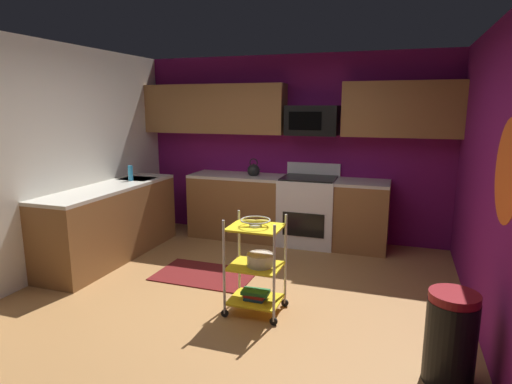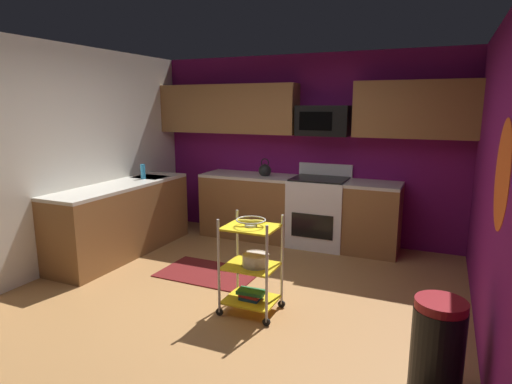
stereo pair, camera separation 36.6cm
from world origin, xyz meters
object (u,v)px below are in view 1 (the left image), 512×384
at_px(microwave, 312,121).
at_px(mixing_bowl_large, 260,260).
at_px(book_stack, 256,294).
at_px(trash_can, 450,338).
at_px(fruit_bowl, 256,221).
at_px(oven_range, 309,210).
at_px(rolling_cart, 256,266).
at_px(dish_soap_bottle, 130,173).
at_px(kettle, 254,170).

xyz_separation_m(microwave, mixing_bowl_large, (0.01, -2.28, -1.18)).
relative_size(book_stack, trash_can, 0.40).
xyz_separation_m(fruit_bowl, book_stack, (0.00, 0.00, -0.70)).
relative_size(oven_range, trash_can, 1.67).
xyz_separation_m(microwave, trash_can, (1.57, -2.82, -1.37)).
height_order(rolling_cart, dish_soap_bottle, dish_soap_bottle).
distance_m(microwave, book_stack, 2.74).
height_order(book_stack, trash_can, trash_can).
height_order(kettle, trash_can, kettle).
height_order(rolling_cart, trash_can, rolling_cart).
bearing_deg(fruit_bowl, trash_can, -18.68).
bearing_deg(microwave, oven_range, -89.74).
bearing_deg(fruit_bowl, rolling_cart, -165.96).
bearing_deg(kettle, book_stack, -70.45).
height_order(kettle, dish_soap_bottle, kettle).
distance_m(mixing_bowl_large, book_stack, 0.35).
distance_m(oven_range, kettle, 0.96).
bearing_deg(kettle, trash_can, -48.81).
bearing_deg(rolling_cart, book_stack, 26.57).
bearing_deg(oven_range, dish_soap_bottle, -157.24).
relative_size(mixing_bowl_large, trash_can, 0.38).
relative_size(oven_range, book_stack, 4.22).
distance_m(dish_soap_bottle, trash_can, 4.24).
relative_size(rolling_cart, trash_can, 1.39).
distance_m(fruit_bowl, kettle, 2.31).
bearing_deg(dish_soap_bottle, rolling_cart, -29.73).
xyz_separation_m(rolling_cart, book_stack, (0.00, 0.00, -0.28)).
height_order(book_stack, kettle, kettle).
distance_m(microwave, mixing_bowl_large, 2.57).
bearing_deg(microwave, book_stack, -90.84).
xyz_separation_m(oven_range, mixing_bowl_large, (0.01, -2.17, 0.04)).
relative_size(book_stack, dish_soap_bottle, 1.30).
bearing_deg(trash_can, rolling_cart, 161.32).
xyz_separation_m(mixing_bowl_large, kettle, (-0.82, 2.17, 0.48)).
distance_m(rolling_cart, book_stack, 0.28).
relative_size(mixing_bowl_large, kettle, 0.95).
relative_size(kettle, dish_soap_bottle, 1.32).
bearing_deg(dish_soap_bottle, mixing_bowl_large, -29.23).
bearing_deg(oven_range, mixing_bowl_large, -89.71).
bearing_deg(dish_soap_bottle, book_stack, -29.73).
height_order(oven_range, dish_soap_bottle, dish_soap_bottle).
bearing_deg(book_stack, rolling_cart, -153.43).
height_order(fruit_bowl, mixing_bowl_large, fruit_bowl).
distance_m(mixing_bowl_large, trash_can, 1.66).
distance_m(oven_range, fruit_bowl, 2.21).
distance_m(oven_range, rolling_cart, 2.17).
relative_size(fruit_bowl, mixing_bowl_large, 1.08).
bearing_deg(dish_soap_bottle, trash_can, -25.28).
xyz_separation_m(oven_range, book_stack, (-0.03, -2.17, -0.31)).
relative_size(kettle, trash_can, 0.40).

